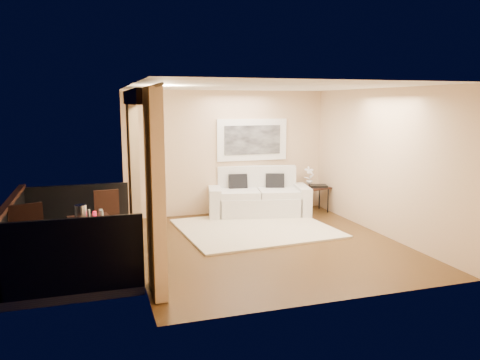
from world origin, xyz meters
name	(u,v)px	position (x,y,z in m)	size (l,w,h in m)	color
floor	(267,244)	(0.00, 0.00, 0.00)	(5.00, 5.00, 0.00)	#533618
room_shell	(138,97)	(-2.13, 0.00, 2.52)	(5.00, 6.40, 5.00)	white
balcony	(65,252)	(-3.31, 0.00, 0.18)	(1.81, 2.60, 1.17)	#605B56
curtains	(142,174)	(-2.11, 0.00, 1.34)	(0.16, 4.80, 2.64)	#D7B384
artwork	(252,140)	(0.57, 2.46, 1.62)	(1.62, 0.07, 0.92)	white
rug	(255,228)	(0.12, 0.97, 0.02)	(2.81, 2.45, 0.04)	beige
sofa	(258,198)	(0.59, 2.10, 0.37)	(2.31, 1.36, 1.04)	silver
side_table	(316,189)	(1.93, 2.00, 0.51)	(0.62, 0.62, 0.57)	black
tray	(318,186)	(1.96, 1.93, 0.59)	(0.38, 0.28, 0.05)	black
orchid	(309,176)	(1.83, 2.13, 0.79)	(0.23, 0.16, 0.45)	white
bistro_table	(90,223)	(-2.92, -0.12, 0.63)	(0.70, 0.70, 0.71)	black
balcony_chair_far	(106,212)	(-2.65, 0.90, 0.56)	(0.45, 0.46, 0.96)	black
balcony_chair_near	(28,236)	(-3.73, -0.53, 0.61)	(0.58, 0.58, 1.05)	black
ice_bucket	(81,211)	(-3.05, -0.06, 0.81)	(0.18, 0.18, 0.20)	white
candle	(95,214)	(-2.85, 0.00, 0.75)	(0.06, 0.06, 0.07)	red
vase	(89,215)	(-2.93, -0.32, 0.80)	(0.04, 0.04, 0.18)	silver
glass_a	(101,214)	(-2.75, -0.17, 0.77)	(0.06, 0.06, 0.12)	silver
glass_b	(101,213)	(-2.76, -0.09, 0.77)	(0.06, 0.06, 0.12)	silver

